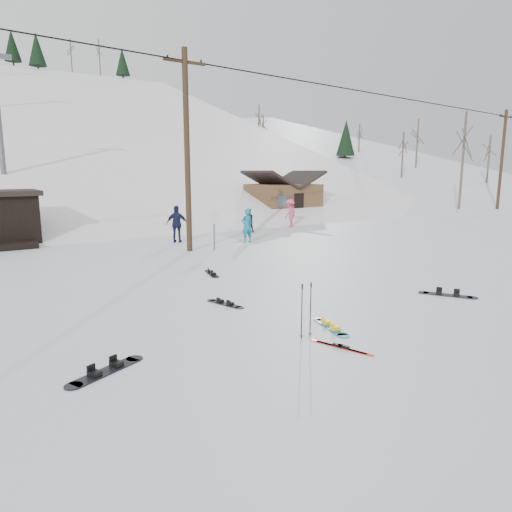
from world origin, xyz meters
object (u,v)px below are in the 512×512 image
hero_snowboard (331,327)px  hero_skis (341,347)px  cabin (283,199)px  utility_pole (187,149)px

hero_snowboard → hero_skis: (-0.70, -1.07, -0.01)m
cabin → hero_snowboard: size_ratio=3.68×
hero_snowboard → hero_skis: size_ratio=1.04×
utility_pole → cabin: utility_pole is taller
utility_pole → cabin: bearing=37.6°
utility_pole → hero_skis: size_ratio=6.39×
utility_pole → hero_skis: bearing=-101.4°
hero_snowboard → hero_skis: 1.28m
cabin → hero_snowboard: (-14.88, -21.69, -1.46)m
cabin → hero_snowboard: 26.34m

